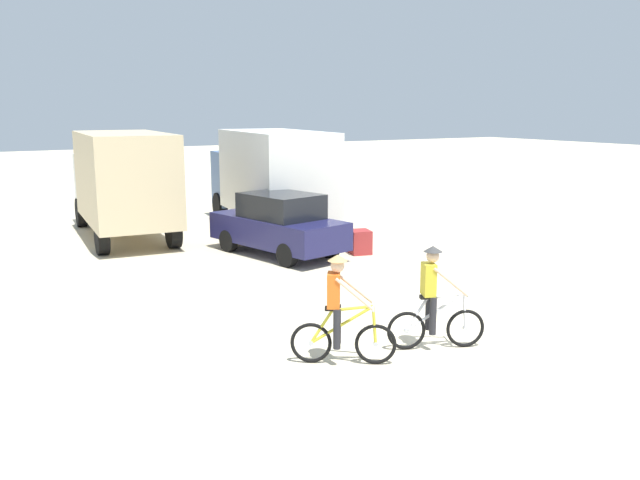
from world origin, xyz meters
name	(u,v)px	position (x,y,z in m)	size (l,w,h in m)	color
ground_plane	(450,329)	(0.00, 0.00, 0.00)	(120.00, 120.00, 0.00)	beige
box_truck_tan_camper	(122,179)	(-2.97, 12.16, 1.87)	(2.88, 6.91, 3.35)	#CCB78E
box_truck_white_box	(271,175)	(1.72, 11.12, 1.87)	(3.03, 6.95, 3.35)	white
sedan_parked	(279,224)	(0.13, 7.39, 0.88)	(2.65, 4.49, 1.76)	#1E1E4C
cyclist_orange_shirt	(340,314)	(-2.69, -0.37, 0.85)	(1.47, 1.01, 1.82)	black
cyclist_cowboy_hat	(434,301)	(-0.94, -0.60, 0.85)	(1.61, 0.81, 1.82)	black
supply_crate	(360,242)	(2.20, 6.37, 0.34)	(0.60, 0.56, 0.68)	#9E2D2D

